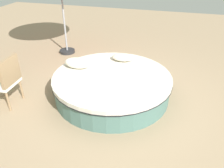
{
  "coord_description": "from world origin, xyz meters",
  "views": [
    {
      "loc": [
        1.1,
        -3.87,
        2.64
      ],
      "look_at": [
        0.0,
        0.0,
        0.29
      ],
      "focal_mm": 37.09,
      "sensor_mm": 36.0,
      "label": 1
    }
  ],
  "objects_px": {
    "throw_pillow_0": "(123,57)",
    "throw_pillow_1": "(77,63)",
    "round_bed": "(112,86)",
    "patio_chair": "(6,79)"
  },
  "relations": [
    {
      "from": "throw_pillow_0",
      "to": "throw_pillow_1",
      "type": "relative_size",
      "value": 0.87
    },
    {
      "from": "throw_pillow_0",
      "to": "round_bed",
      "type": "bearing_deg",
      "value": -92.28
    },
    {
      "from": "round_bed",
      "to": "patio_chair",
      "type": "distance_m",
      "value": 2.02
    },
    {
      "from": "round_bed",
      "to": "throw_pillow_0",
      "type": "bearing_deg",
      "value": 87.72
    },
    {
      "from": "round_bed",
      "to": "throw_pillow_0",
      "type": "relative_size",
      "value": 5.0
    },
    {
      "from": "patio_chair",
      "to": "throw_pillow_1",
      "type": "bearing_deg",
      "value": -50.79
    },
    {
      "from": "throw_pillow_1",
      "to": "patio_chair",
      "type": "xyz_separation_m",
      "value": [
        -1.04,
        -0.93,
        -0.03
      ]
    },
    {
      "from": "round_bed",
      "to": "throw_pillow_1",
      "type": "relative_size",
      "value": 4.32
    },
    {
      "from": "throw_pillow_0",
      "to": "throw_pillow_1",
      "type": "bearing_deg",
      "value": -142.95
    },
    {
      "from": "patio_chair",
      "to": "throw_pillow_0",
      "type": "bearing_deg",
      "value": -52.81
    }
  ]
}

